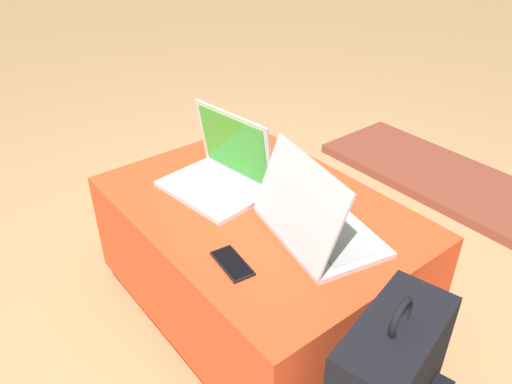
% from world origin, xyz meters
% --- Properties ---
extents(ground_plane, '(14.00, 14.00, 0.00)m').
position_xyz_m(ground_plane, '(0.00, 0.00, 0.00)').
color(ground_plane, tan).
extents(ottoman, '(0.99, 0.71, 0.43)m').
position_xyz_m(ottoman, '(0.00, 0.00, 0.22)').
color(ottoman, maroon).
rests_on(ottoman, ground_plane).
extents(laptop_near, '(0.36, 0.28, 0.25)m').
position_xyz_m(laptop_near, '(-0.16, -0.03, 0.48)').
color(laptop_near, '#B7B7BC').
rests_on(laptop_near, ottoman).
extents(laptop_far, '(0.41, 0.32, 0.25)m').
position_xyz_m(laptop_far, '(0.22, 0.02, 0.48)').
color(laptop_far, '#B7B7BC').
rests_on(laptop_far, ottoman).
extents(cell_phone, '(0.15, 0.08, 0.01)m').
position_xyz_m(cell_phone, '(0.18, -0.23, 0.43)').
color(cell_phone, black).
rests_on(cell_phone, ottoman).
extents(fireplace_hearth, '(1.40, 0.50, 0.04)m').
position_xyz_m(fireplace_hearth, '(0.00, 1.26, 0.02)').
color(fireplace_hearth, brown).
rests_on(fireplace_hearth, ground_plane).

